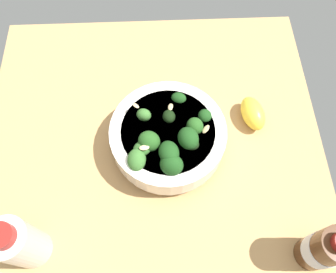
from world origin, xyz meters
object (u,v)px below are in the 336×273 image
object	(u,v)px
bottle_tall	(324,249)
bottle_short	(20,243)
bowl_of_broccoli	(168,137)
lemon_wedge	(253,113)

from	to	relation	value
bottle_tall	bottle_short	world-z (taller)	bottle_short
bowl_of_broccoli	bottle_short	distance (cm)	31.38
bottle_tall	bowl_of_broccoli	bearing A→B (deg)	-42.24
bowl_of_broccoli	lemon_wedge	distance (cm)	18.84
bowl_of_broccoli	bottle_short	xyz separation A→B (cm)	(24.79, 19.12, 2.10)
bowl_of_broccoli	lemon_wedge	bearing A→B (deg)	-162.06
bowl_of_broccoli	bottle_tall	bearing A→B (deg)	137.76
bowl_of_broccoli	lemon_wedge	xyz separation A→B (cm)	(-17.80, -5.77, -2.18)
bowl_of_broccoli	lemon_wedge	world-z (taller)	bowl_of_broccoli
lemon_wedge	bottle_short	size ratio (longest dim) A/B	0.53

